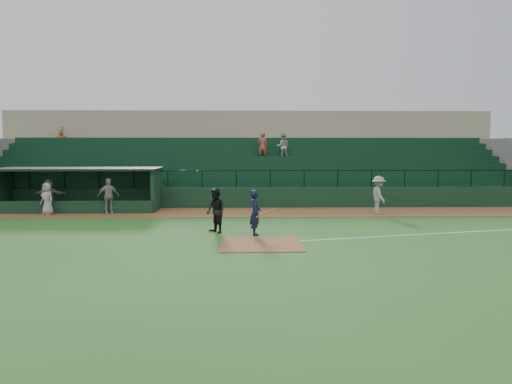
{
  "coord_description": "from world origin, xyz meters",
  "views": [
    {
      "loc": [
        -0.75,
        -19.25,
        3.56
      ],
      "look_at": [
        0.0,
        5.0,
        1.4
      ],
      "focal_mm": 35.27,
      "sensor_mm": 36.0,
      "label": 1
    }
  ],
  "objects": [
    {
      "name": "umpire",
      "position": [
        -1.78,
        1.49,
        0.93
      ],
      "size": [
        1.1,
        1.14,
        1.86
      ],
      "primitive_type": "imported",
      "rotation": [
        0.0,
        0.0,
        -0.95
      ],
      "color": "black",
      "rests_on": "ground"
    },
    {
      "name": "dugout",
      "position": [
        -9.75,
        9.56,
        1.33
      ],
      "size": [
        8.9,
        3.2,
        2.42
      ],
      "color": "black",
      "rests_on": "ground"
    },
    {
      "name": "dugout_player_a",
      "position": [
        -7.79,
        7.56,
        0.98
      ],
      "size": [
        1.2,
        0.87,
        1.89
      ],
      "primitive_type": "imported",
      "rotation": [
        0.0,
        0.0,
        0.41
      ],
      "color": "#99958F",
      "rests_on": "warning_track"
    },
    {
      "name": "foul_line",
      "position": [
        8.0,
        1.2,
        0.01
      ],
      "size": [
        17.49,
        4.44,
        0.01
      ],
      "primitive_type": "cube",
      "rotation": [
        0.0,
        0.0,
        0.24
      ],
      "color": "white",
      "rests_on": "ground"
    },
    {
      "name": "batter_at_plate",
      "position": [
        -0.16,
        0.73,
        0.93
      ],
      "size": [
        1.04,
        0.72,
        1.86
      ],
      "color": "black",
      "rests_on": "ground"
    },
    {
      "name": "runner",
      "position": [
        6.57,
        7.03,
        1.04
      ],
      "size": [
        0.86,
        1.36,
        2.01
      ],
      "primitive_type": "imported",
      "rotation": [
        0.0,
        0.0,
        1.66
      ],
      "color": "#9C9892",
      "rests_on": "warning_track"
    },
    {
      "name": "dugout_player_b",
      "position": [
        -10.91,
        7.28,
        0.87
      ],
      "size": [
        0.98,
        0.87,
        1.68
      ],
      "primitive_type": "imported",
      "rotation": [
        0.0,
        0.0,
        -0.52
      ],
      "color": "#A7A29D",
      "rests_on": "warning_track"
    },
    {
      "name": "ground",
      "position": [
        0.0,
        0.0,
        0.0
      ],
      "size": [
        90.0,
        90.0,
        0.0
      ],
      "primitive_type": "plane",
      "color": "#265C1D",
      "rests_on": "ground"
    },
    {
      "name": "warning_track",
      "position": [
        0.0,
        8.0,
        0.01
      ],
      "size": [
        40.0,
        4.0,
        0.03
      ],
      "primitive_type": "cube",
      "color": "brown",
      "rests_on": "ground"
    },
    {
      "name": "stadium_structure",
      "position": [
        -0.0,
        16.46,
        2.3
      ],
      "size": [
        38.0,
        13.08,
        6.4
      ],
      "color": "black",
      "rests_on": "ground"
    },
    {
      "name": "home_plate_dirt",
      "position": [
        0.0,
        -1.0,
        0.01
      ],
      "size": [
        3.0,
        3.0,
        0.03
      ],
      "primitive_type": "cube",
      "color": "brown",
      "rests_on": "ground"
    },
    {
      "name": "dugout_player_c",
      "position": [
        -11.32,
        8.69,
        0.94
      ],
      "size": [
        1.71,
        0.6,
        1.82
      ],
      "primitive_type": "imported",
      "rotation": [
        0.0,
        0.0,
        3.11
      ],
      "color": "gray",
      "rests_on": "warning_track"
    }
  ]
}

